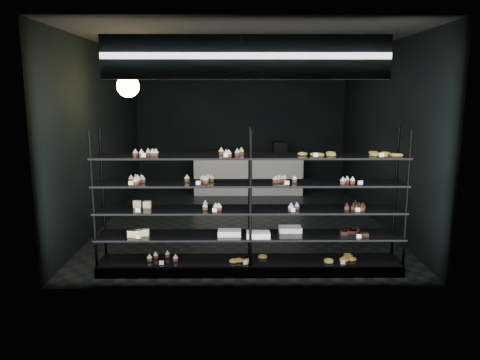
# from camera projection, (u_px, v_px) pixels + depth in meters

# --- Properties ---
(room) EXTENTS (5.01, 6.01, 3.20)m
(room) POSITION_uv_depth(u_px,v_px,m) (242.00, 135.00, 8.37)
(room) COLOR black
(room) RESTS_ON ground
(display_shelf) EXTENTS (4.00, 0.50, 1.91)m
(display_shelf) POSITION_uv_depth(u_px,v_px,m) (248.00, 226.00, 6.14)
(display_shelf) COLOR black
(display_shelf) RESTS_ON room
(signage) EXTENTS (3.30, 0.05, 0.50)m
(signage) POSITION_uv_depth(u_px,v_px,m) (246.00, 57.00, 5.29)
(signage) COLOR #0B1239
(signage) RESTS_ON room
(pendant_lamp) EXTENTS (0.34, 0.34, 0.90)m
(pendant_lamp) POSITION_uv_depth(u_px,v_px,m) (128.00, 86.00, 7.06)
(pendant_lamp) COLOR black
(pendant_lamp) RESTS_ON room
(service_counter) EXTENTS (2.62, 0.65, 1.23)m
(service_counter) POSITION_uv_depth(u_px,v_px,m) (249.00, 172.00, 11.04)
(service_counter) COLOR white
(service_counter) RESTS_ON room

